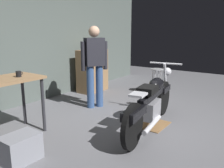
# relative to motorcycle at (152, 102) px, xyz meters

# --- Properties ---
(ground_plane) EXTENTS (12.00, 12.00, 0.00)m
(ground_plane) POSITION_rel_motorcycle_xyz_m (-0.05, 0.06, -0.45)
(ground_plane) COLOR slate
(back_wall) EXTENTS (8.00, 0.12, 3.10)m
(back_wall) POSITION_rel_motorcycle_xyz_m (-0.05, 2.86, 1.10)
(back_wall) COLOR #56605B
(back_wall) RESTS_ON ground_plane
(motorcycle) EXTENTS (2.18, 0.69, 1.00)m
(motorcycle) POSITION_rel_motorcycle_xyz_m (0.00, 0.00, 0.00)
(motorcycle) COLOR black
(motorcycle) RESTS_ON ground_plane
(person_standing) EXTENTS (0.51, 0.38, 1.67)m
(person_standing) POSITION_rel_motorcycle_xyz_m (0.31, 1.45, 0.48)
(person_standing) COLOR #355284
(person_standing) RESTS_ON ground_plane
(shop_stool) EXTENTS (0.32, 0.32, 0.64)m
(shop_stool) POSITION_rel_motorcycle_xyz_m (2.09, 0.89, 0.05)
(shop_stool) COLOR #B2B2B7
(shop_stool) RESTS_ON ground_plane
(wooden_dresser) EXTENTS (0.80, 0.47, 1.10)m
(wooden_dresser) POSITION_rel_motorcycle_xyz_m (1.29, 2.36, 0.10)
(wooden_dresser) COLOR #99724C
(wooden_dresser) RESTS_ON ground_plane
(drip_tray) EXTENTS (0.56, 0.40, 0.01)m
(drip_tray) POSITION_rel_motorcycle_xyz_m (0.13, 0.00, -0.44)
(drip_tray) COLOR olive
(drip_tray) RESTS_ON ground_plane
(storage_bin) EXTENTS (0.44, 0.32, 0.34)m
(storage_bin) POSITION_rel_motorcycle_xyz_m (-1.85, 0.84, -0.28)
(storage_bin) COLOR gray
(storage_bin) RESTS_ON ground_plane
(mug_black_matte) EXTENTS (0.11, 0.08, 0.09)m
(mug_black_matte) POSITION_rel_motorcycle_xyz_m (-1.36, 1.52, 0.49)
(mug_black_matte) COLOR black
(mug_black_matte) RESTS_ON workbench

